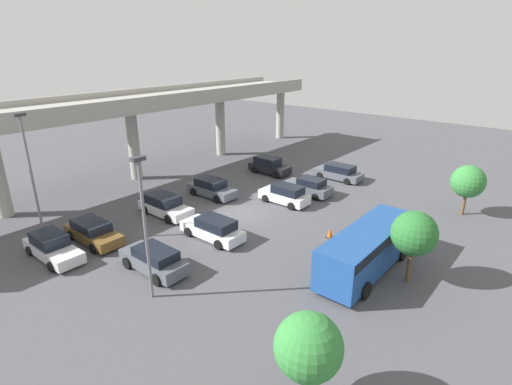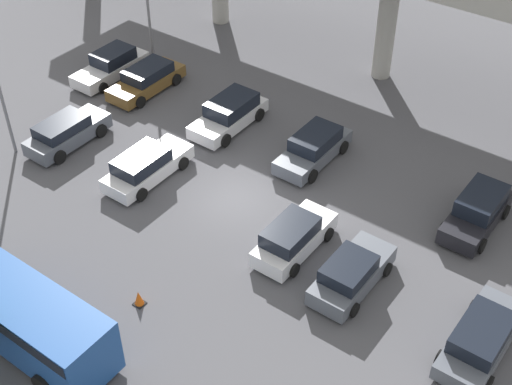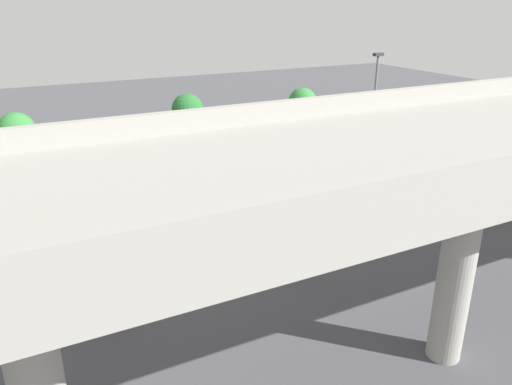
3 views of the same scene
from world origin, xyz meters
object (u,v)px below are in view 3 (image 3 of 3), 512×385
object	(u,v)px
parked_car_7	(3,230)
tree_front_right	(17,131)
shuttle_bus	(204,134)
tree_front_centre	(187,110)
parked_car_5	(118,209)
parked_car_3	(273,233)
parked_car_1	(370,164)
parked_car_6	(89,276)
parked_car_2	(360,212)
parked_car_9	(306,178)
traffic_cone	(192,168)
lamp_post_mid_lot	(374,100)
tree_front_left	(302,102)
parked_car_0	(478,186)
parked_car_4	(176,201)
parked_car_8	(445,194)

from	to	relation	value
parked_car_7	tree_front_right	size ratio (longest dim) A/B	1.20
shuttle_bus	tree_front_right	size ratio (longest dim) A/B	2.11
tree_front_centre	parked_car_5	bearing A→B (deg)	55.25
parked_car_3	parked_car_1	bearing A→B (deg)	-59.97
shuttle_bus	tree_front_centre	distance (m)	2.81
parked_car_6	tree_front_right	xyz separation A→B (m)	(1.36, -18.49, 1.94)
parked_car_2	tree_front_centre	size ratio (longest dim) A/B	1.11
parked_car_9	traffic_cone	xyz separation A→B (m)	(5.31, -6.18, -0.41)
lamp_post_mid_lot	tree_front_left	distance (m)	10.27
parked_car_7	traffic_cone	distance (m)	13.25
parked_car_7	tree_front_right	bearing A→B (deg)	172.55
parked_car_0	parked_car_1	world-z (taller)	parked_car_0
parked_car_3	parked_car_4	world-z (taller)	parked_car_4
traffic_cone	parked_car_4	bearing A→B (deg)	62.44
shuttle_bus	tree_front_centre	size ratio (longest dim) A/B	1.98
parked_car_4	tree_front_left	world-z (taller)	tree_front_left
parked_car_0	parked_car_8	distance (m)	2.79
tree_front_right	traffic_cone	distance (m)	12.22
parked_car_2	parked_car_1	bearing A→B (deg)	-42.43
parked_car_0	shuttle_bus	xyz separation A→B (m)	(11.24, -15.97, 0.87)
parked_car_2	parked_car_6	size ratio (longest dim) A/B	1.07
parked_car_5	parked_car_6	xyz separation A→B (m)	(2.63, 6.56, 0.10)
parked_car_2	parked_car_3	distance (m)	5.26
parked_car_0	parked_car_1	bearing A→B (deg)	26.29
parked_car_0	tree_front_left	distance (m)	18.54
parked_car_0	parked_car_8	size ratio (longest dim) A/B	1.01
tree_front_centre	shuttle_bus	bearing A→B (deg)	99.22
parked_car_3	parked_car_9	size ratio (longest dim) A/B	0.98
parked_car_7	parked_car_9	bearing A→B (deg)	88.94
lamp_post_mid_lot	shuttle_bus	bearing A→B (deg)	-37.76
parked_car_5	parked_car_9	bearing A→B (deg)	88.35
parked_car_5	parked_car_9	world-z (taller)	parked_car_9
shuttle_bus	traffic_cone	distance (m)	4.71
shuttle_bus	parked_car_2	bearing A→B (deg)	-81.43
parked_car_0	parked_car_6	xyz separation A→B (m)	(22.63, 0.26, 0.09)
parked_car_9	parked_car_8	bearing A→B (deg)	42.80
tree_front_centre	tree_front_right	distance (m)	12.36
tree_front_right	parked_car_1	bearing A→B (deg)	150.24
lamp_post_mid_lot	parked_car_3	bearing A→B (deg)	33.52
parked_car_7	parked_car_0	bearing A→B (deg)	76.19
parked_car_3	tree_front_centre	bearing A→B (deg)	-7.64
shuttle_bus	traffic_cone	world-z (taller)	shuttle_bus
parked_car_2	parked_car_9	distance (m)	5.97
parked_car_4	traffic_cone	distance (m)	7.01
parked_car_4	shuttle_bus	world-z (taller)	shuttle_bus
tree_front_left	shuttle_bus	bearing A→B (deg)	13.35
parked_car_5	shuttle_bus	xyz separation A→B (m)	(-8.75, -9.67, 0.88)
parked_car_2	parked_car_6	world-z (taller)	parked_car_6
parked_car_2	parked_car_9	world-z (taller)	parked_car_2
tree_front_left	parked_car_6	bearing A→B (deg)	40.70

